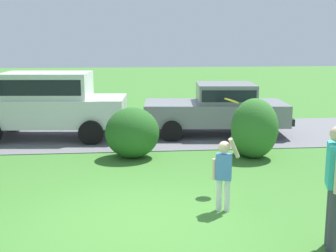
{
  "coord_description": "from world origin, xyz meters",
  "views": [
    {
      "loc": [
        -0.18,
        -6.98,
        2.88
      ],
      "look_at": [
        0.74,
        2.3,
        1.1
      ],
      "focal_mm": 49.09,
      "sensor_mm": 36.0,
      "label": 1
    }
  ],
  "objects_px": {
    "adult_onlooker": "(335,181)",
    "frisbee": "(232,101)",
    "parked_sedan": "(218,107)",
    "parked_suv": "(47,102)",
    "child_thrower": "(224,170)"
  },
  "relations": [
    {
      "from": "child_thrower",
      "to": "adult_onlooker",
      "type": "xyz_separation_m",
      "value": [
        1.18,
        -1.56,
        0.27
      ]
    },
    {
      "from": "frisbee",
      "to": "adult_onlooker",
      "type": "bearing_deg",
      "value": -73.73
    },
    {
      "from": "parked_suv",
      "to": "frisbee",
      "type": "distance_m",
      "value": 6.66
    },
    {
      "from": "parked_suv",
      "to": "child_thrower",
      "type": "bearing_deg",
      "value": -58.3
    },
    {
      "from": "frisbee",
      "to": "parked_suv",
      "type": "bearing_deg",
      "value": 129.88
    },
    {
      "from": "frisbee",
      "to": "adult_onlooker",
      "type": "relative_size",
      "value": 0.16
    },
    {
      "from": "parked_suv",
      "to": "adult_onlooker",
      "type": "bearing_deg",
      "value": -57.16
    },
    {
      "from": "child_thrower",
      "to": "frisbee",
      "type": "relative_size",
      "value": 4.58
    },
    {
      "from": "adult_onlooker",
      "to": "frisbee",
      "type": "bearing_deg",
      "value": 106.27
    },
    {
      "from": "parked_sedan",
      "to": "child_thrower",
      "type": "height_order",
      "value": "parked_sedan"
    },
    {
      "from": "parked_suv",
      "to": "child_thrower",
      "type": "height_order",
      "value": "parked_suv"
    },
    {
      "from": "parked_sedan",
      "to": "parked_suv",
      "type": "distance_m",
      "value": 5.05
    },
    {
      "from": "parked_sedan",
      "to": "adult_onlooker",
      "type": "distance_m",
      "value": 7.73
    },
    {
      "from": "parked_sedan",
      "to": "adult_onlooker",
      "type": "height_order",
      "value": "adult_onlooker"
    },
    {
      "from": "parked_suv",
      "to": "frisbee",
      "type": "xyz_separation_m",
      "value": [
        4.25,
        -5.08,
        0.65
      ]
    }
  ]
}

